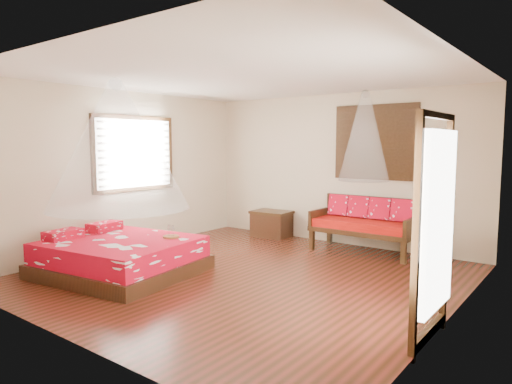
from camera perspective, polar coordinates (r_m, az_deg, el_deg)
room at (r=6.39m, az=-1.18°, el=1.81°), size 5.54×5.54×2.84m
bed at (r=6.95m, az=-16.62°, el=-7.71°), size 2.25×2.09×0.63m
daybed at (r=8.16m, az=13.53°, el=-3.67°), size 1.77×0.79×0.94m
storage_chest at (r=9.26m, az=1.96°, el=-3.97°), size 0.80×0.60×0.53m
shutter_panel at (r=8.36m, az=14.70°, el=6.03°), size 1.52×0.06×1.32m
window_left at (r=8.46m, az=-14.91°, el=4.66°), size 0.10×1.74×1.34m
glazed_door at (r=4.64m, az=21.16°, el=-4.32°), size 0.08×1.02×2.16m
wine_tray at (r=6.83m, az=-10.58°, el=-5.22°), size 0.24×0.24×0.19m
mosquito_net_main at (r=6.74m, az=-16.93°, el=5.59°), size 1.98×1.98×1.80m
mosquito_net_daybed at (r=7.93m, az=13.41°, el=6.80°), size 0.84×0.84×1.50m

